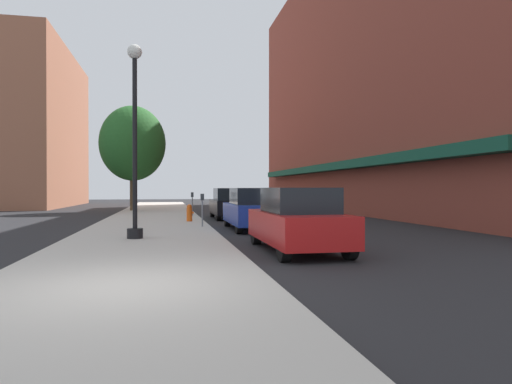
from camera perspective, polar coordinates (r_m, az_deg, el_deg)
ground_plane at (r=25.51m, az=-3.77°, el=-3.24°), size 90.00×90.00×0.00m
sidewalk_slab at (r=26.29m, az=-12.74°, el=-3.01°), size 4.80×50.00×0.12m
building_right_brick at (r=33.57m, az=14.83°, el=14.51°), size 6.80×40.00×19.66m
building_far_background at (r=46.07m, az=-26.12°, el=7.19°), size 6.80×18.00×14.21m
lamppost at (r=14.18m, az=-15.19°, el=6.76°), size 0.48×0.48×5.90m
fire_hydrant at (r=20.98m, az=-8.49°, el=-2.62°), size 0.33×0.26×0.79m
parking_meter_near at (r=17.98m, az=-6.86°, el=-1.76°), size 0.14×0.09×1.31m
parking_meter_far at (r=25.11m, az=-8.13°, el=-1.14°), size 0.14×0.09×1.31m
tree_near at (r=32.71m, az=-15.45°, el=5.97°), size 4.56×4.56×7.32m
car_red at (r=11.71m, az=5.31°, el=-3.62°), size 1.80×4.30×1.66m
car_blue at (r=17.82m, az=-0.49°, el=-2.23°), size 1.80×4.30×1.66m
car_black at (r=24.30m, az=-3.40°, el=-1.52°), size 1.80×4.30×1.66m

